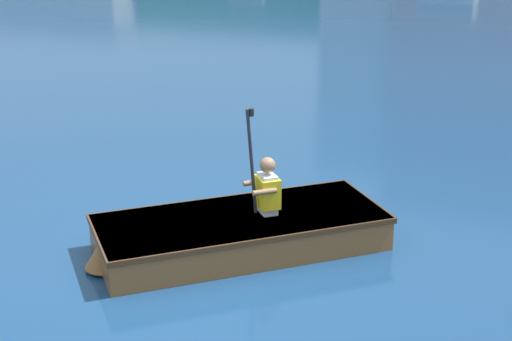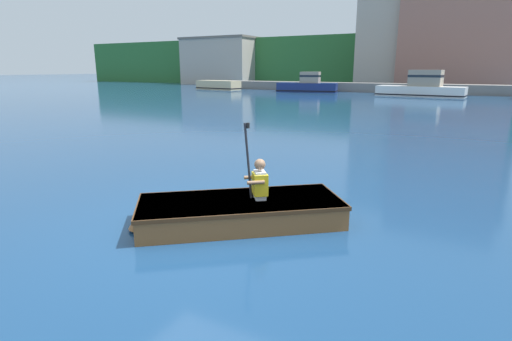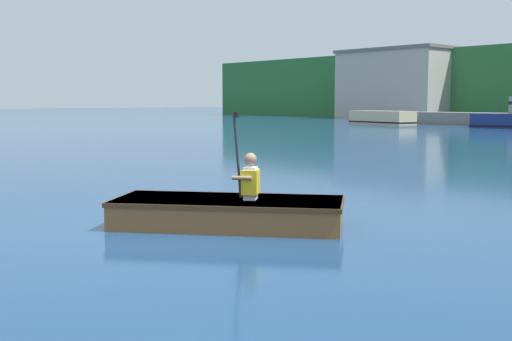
% 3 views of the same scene
% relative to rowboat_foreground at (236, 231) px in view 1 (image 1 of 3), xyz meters
% --- Properties ---
extents(ground_plane, '(300.00, 300.00, 0.00)m').
position_rel_rowboat_foreground_xyz_m(ground_plane, '(-0.41, -0.60, -0.22)').
color(ground_plane, navy).
extents(rowboat_foreground, '(3.18, 2.92, 0.38)m').
position_rel_rowboat_foreground_xyz_m(rowboat_foreground, '(0.00, 0.00, 0.00)').
color(rowboat_foreground, brown).
rests_on(rowboat_foreground, ground).
extents(person_paddler, '(0.46, 0.46, 1.18)m').
position_rel_rowboat_foreground_xyz_m(person_paddler, '(0.27, 0.22, 0.45)').
color(person_paddler, silver).
rests_on(person_paddler, rowboat_foreground).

